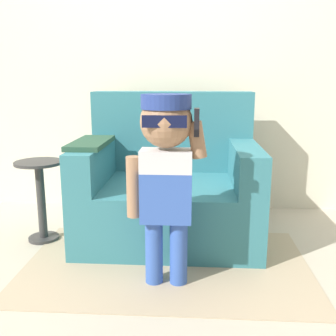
% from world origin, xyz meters
% --- Properties ---
extents(ground_plane, '(10.00, 10.00, 0.00)m').
position_xyz_m(ground_plane, '(0.00, 0.00, 0.00)').
color(ground_plane, '#BCB29E').
extents(wall_back, '(10.00, 0.05, 2.60)m').
position_xyz_m(wall_back, '(0.00, 0.78, 1.30)').
color(wall_back, beige).
rests_on(wall_back, ground_plane).
extents(armchair, '(1.15, 0.91, 0.94)m').
position_xyz_m(armchair, '(0.12, 0.19, 0.33)').
color(armchair, teal).
rests_on(armchair, ground_plane).
extents(person_child, '(0.39, 0.29, 0.96)m').
position_xyz_m(person_child, '(0.14, -0.51, 0.64)').
color(person_child, '#3356AD').
rests_on(person_child, ground_plane).
extents(side_table, '(0.30, 0.30, 0.52)m').
position_xyz_m(side_table, '(-0.70, -0.00, 0.32)').
color(side_table, '#333333').
rests_on(side_table, ground_plane).
extents(rug, '(1.59, 1.01, 0.01)m').
position_xyz_m(rug, '(0.13, -0.31, 0.00)').
color(rug, tan).
rests_on(rug, ground_plane).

